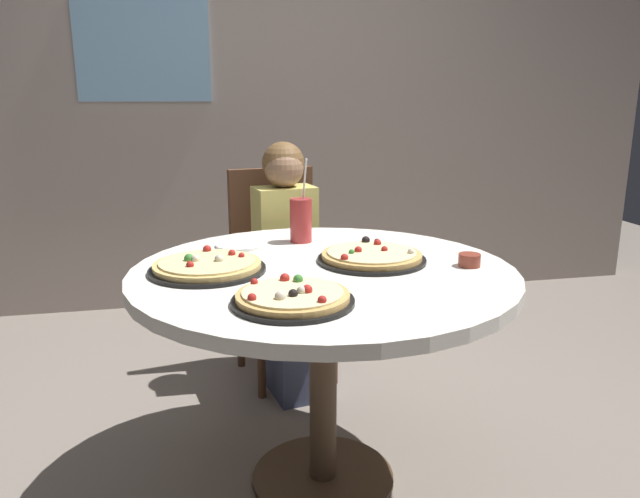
{
  "coord_description": "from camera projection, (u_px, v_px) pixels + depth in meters",
  "views": [
    {
      "loc": [
        -0.38,
        -1.77,
        1.27
      ],
      "look_at": [
        0.0,
        0.05,
        0.8
      ],
      "focal_mm": 34.01,
      "sensor_mm": 36.0,
      "label": 1
    }
  ],
  "objects": [
    {
      "name": "pizza_veggie",
      "position": [
        293.0,
        297.0,
        1.56
      ],
      "size": [
        0.32,
        0.32,
        0.05
      ],
      "color": "black",
      "rests_on": "dining_table"
    },
    {
      "name": "pizza_pepperoni",
      "position": [
        207.0,
        266.0,
        1.85
      ],
      "size": [
        0.36,
        0.36,
        0.05
      ],
      "color": "black",
      "rests_on": "dining_table"
    },
    {
      "name": "ground_plane",
      "position": [
        323.0,
        479.0,
        2.07
      ],
      "size": [
        8.0,
        8.0,
        0.0
      ],
      "primitive_type": "plane",
      "color": "slate"
    },
    {
      "name": "wall_with_window",
      "position": [
        252.0,
        64.0,
        3.6
      ],
      "size": [
        5.2,
        0.14,
        2.9
      ],
      "color": "#A8998E",
      "rests_on": "ground_plane"
    },
    {
      "name": "pizza_cheese",
      "position": [
        372.0,
        257.0,
        1.96
      ],
      "size": [
        0.35,
        0.35,
        0.05
      ],
      "color": "black",
      "rests_on": "dining_table"
    },
    {
      "name": "chair_wooden",
      "position": [
        278.0,
        261.0,
        2.8
      ],
      "size": [
        0.47,
        0.47,
        0.95
      ],
      "color": "brown",
      "rests_on": "ground_plane"
    },
    {
      "name": "diner_child",
      "position": [
        291.0,
        281.0,
        2.65
      ],
      "size": [
        0.32,
        0.43,
        1.08
      ],
      "color": "#3F4766",
      "rests_on": "ground_plane"
    },
    {
      "name": "plate_small",
      "position": [
        241.0,
        245.0,
        2.16
      ],
      "size": [
        0.18,
        0.18,
        0.01
      ],
      "primitive_type": "cylinder",
      "color": "white",
      "rests_on": "dining_table"
    },
    {
      "name": "soda_cup",
      "position": [
        301.0,
        220.0,
        2.21
      ],
      "size": [
        0.08,
        0.08,
        0.31
      ],
      "color": "#B73333",
      "rests_on": "dining_table"
    },
    {
      "name": "dining_table",
      "position": [
        323.0,
        299.0,
        1.91
      ],
      "size": [
        1.2,
        1.2,
        0.75
      ],
      "color": "silver",
      "rests_on": "ground_plane"
    },
    {
      "name": "sauce_bowl",
      "position": [
        469.0,
        260.0,
        1.91
      ],
      "size": [
        0.07,
        0.07,
        0.04
      ],
      "primitive_type": "cylinder",
      "color": "brown",
      "rests_on": "dining_table"
    }
  ]
}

